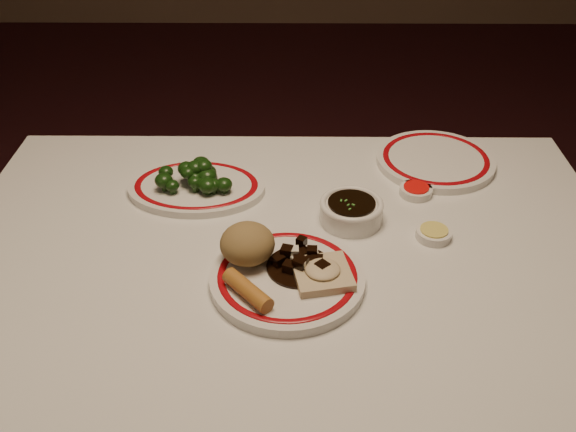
{
  "coord_description": "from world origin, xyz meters",
  "views": [
    {
      "loc": [
        0.01,
        -0.85,
        1.45
      ],
      "look_at": [
        0.0,
        0.06,
        0.8
      ],
      "focal_mm": 40.0,
      "sensor_mm": 36.0,
      "label": 1
    }
  ],
  "objects_px": {
    "fried_wonton": "(322,273)",
    "soy_bowl": "(351,212)",
    "spring_roll": "(248,290)",
    "main_plate": "(287,278)",
    "broccoli_plate": "(197,187)",
    "stirfry_heap": "(301,262)",
    "rice_mound": "(247,244)",
    "dining_table": "(287,301)",
    "broccoli_pile": "(198,175)"
  },
  "relations": [
    {
      "from": "spring_roll",
      "to": "stirfry_heap",
      "type": "height_order",
      "value": "stirfry_heap"
    },
    {
      "from": "fried_wonton",
      "to": "broccoli_plate",
      "type": "bearing_deg",
      "value": 130.26
    },
    {
      "from": "fried_wonton",
      "to": "stirfry_heap",
      "type": "xyz_separation_m",
      "value": [
        -0.03,
        0.03,
        0.0
      ]
    },
    {
      "from": "dining_table",
      "to": "fried_wonton",
      "type": "bearing_deg",
      "value": -47.7
    },
    {
      "from": "soy_bowl",
      "to": "rice_mound",
      "type": "bearing_deg",
      "value": -142.99
    },
    {
      "from": "dining_table",
      "to": "rice_mound",
      "type": "height_order",
      "value": "rice_mound"
    },
    {
      "from": "fried_wonton",
      "to": "soy_bowl",
      "type": "bearing_deg",
      "value": 71.93
    },
    {
      "from": "main_plate",
      "to": "stirfry_heap",
      "type": "xyz_separation_m",
      "value": [
        0.02,
        0.02,
        0.02
      ]
    },
    {
      "from": "main_plate",
      "to": "broccoli_plate",
      "type": "relative_size",
      "value": 1.04
    },
    {
      "from": "soy_bowl",
      "to": "fried_wonton",
      "type": "bearing_deg",
      "value": -108.07
    },
    {
      "from": "rice_mound",
      "to": "stirfry_heap",
      "type": "xyz_separation_m",
      "value": [
        0.09,
        -0.02,
        -0.02
      ]
    },
    {
      "from": "rice_mound",
      "to": "stirfry_heap",
      "type": "relative_size",
      "value": 0.83
    },
    {
      "from": "broccoli_pile",
      "to": "soy_bowl",
      "type": "xyz_separation_m",
      "value": [
        0.29,
        -0.1,
        -0.02
      ]
    },
    {
      "from": "fried_wonton",
      "to": "broccoli_pile",
      "type": "height_order",
      "value": "broccoli_pile"
    },
    {
      "from": "spring_roll",
      "to": "soy_bowl",
      "type": "height_order",
      "value": "spring_roll"
    },
    {
      "from": "dining_table",
      "to": "rice_mound",
      "type": "xyz_separation_m",
      "value": [
        -0.06,
        -0.02,
        0.14
      ]
    },
    {
      "from": "spring_roll",
      "to": "fried_wonton",
      "type": "height_order",
      "value": "spring_roll"
    },
    {
      "from": "dining_table",
      "to": "rice_mound",
      "type": "distance_m",
      "value": 0.16
    },
    {
      "from": "soy_bowl",
      "to": "stirfry_heap",
      "type": "bearing_deg",
      "value": -120.83
    },
    {
      "from": "dining_table",
      "to": "spring_roll",
      "type": "xyz_separation_m",
      "value": [
        -0.06,
        -0.11,
        0.12
      ]
    },
    {
      "from": "main_plate",
      "to": "spring_roll",
      "type": "distance_m",
      "value": 0.08
    },
    {
      "from": "spring_roll",
      "to": "fried_wonton",
      "type": "xyz_separation_m",
      "value": [
        0.12,
        0.05,
        -0.0
      ]
    },
    {
      "from": "broccoli_plate",
      "to": "broccoli_pile",
      "type": "bearing_deg",
      "value": -36.89
    },
    {
      "from": "rice_mound",
      "to": "broccoli_plate",
      "type": "distance_m",
      "value": 0.27
    },
    {
      "from": "rice_mound",
      "to": "stirfry_heap",
      "type": "distance_m",
      "value": 0.09
    },
    {
      "from": "fried_wonton",
      "to": "soy_bowl",
      "type": "xyz_separation_m",
      "value": [
        0.06,
        0.18,
        -0.01
      ]
    },
    {
      "from": "dining_table",
      "to": "soy_bowl",
      "type": "relative_size",
      "value": 10.39
    },
    {
      "from": "spring_roll",
      "to": "broccoli_pile",
      "type": "distance_m",
      "value": 0.35
    },
    {
      "from": "stirfry_heap",
      "to": "spring_roll",
      "type": "bearing_deg",
      "value": -138.83
    },
    {
      "from": "soy_bowl",
      "to": "spring_roll",
      "type": "bearing_deg",
      "value": -127.59
    },
    {
      "from": "rice_mound",
      "to": "broccoli_plate",
      "type": "relative_size",
      "value": 0.32
    },
    {
      "from": "broccoli_pile",
      "to": "soy_bowl",
      "type": "relative_size",
      "value": 1.31
    },
    {
      "from": "fried_wonton",
      "to": "broccoli_pile",
      "type": "bearing_deg",
      "value": 129.98
    },
    {
      "from": "fried_wonton",
      "to": "broccoli_plate",
      "type": "height_order",
      "value": "fried_wonton"
    },
    {
      "from": "spring_roll",
      "to": "stirfry_heap",
      "type": "relative_size",
      "value": 0.88
    },
    {
      "from": "rice_mound",
      "to": "fried_wonton",
      "type": "distance_m",
      "value": 0.13
    },
    {
      "from": "rice_mound",
      "to": "broccoli_plate",
      "type": "bearing_deg",
      "value": 116.24
    },
    {
      "from": "main_plate",
      "to": "soy_bowl",
      "type": "height_order",
      "value": "soy_bowl"
    },
    {
      "from": "main_plate",
      "to": "broccoli_pile",
      "type": "distance_m",
      "value": 0.33
    },
    {
      "from": "dining_table",
      "to": "fried_wonton",
      "type": "relative_size",
      "value": 11.34
    },
    {
      "from": "spring_roll",
      "to": "broccoli_pile",
      "type": "relative_size",
      "value": 0.65
    },
    {
      "from": "dining_table",
      "to": "rice_mound",
      "type": "relative_size",
      "value": 13.13
    },
    {
      "from": "main_plate",
      "to": "soy_bowl",
      "type": "bearing_deg",
      "value": 56.61
    },
    {
      "from": "rice_mound",
      "to": "stirfry_heap",
      "type": "bearing_deg",
      "value": -12.47
    },
    {
      "from": "spring_roll",
      "to": "main_plate",
      "type": "bearing_deg",
      "value": 0.3
    },
    {
      "from": "broccoli_plate",
      "to": "broccoli_pile",
      "type": "height_order",
      "value": "broccoli_pile"
    },
    {
      "from": "stirfry_heap",
      "to": "rice_mound",
      "type": "bearing_deg",
      "value": 167.53
    },
    {
      "from": "rice_mound",
      "to": "spring_roll",
      "type": "relative_size",
      "value": 0.93
    },
    {
      "from": "rice_mound",
      "to": "broccoli_pile",
      "type": "relative_size",
      "value": 0.6
    },
    {
      "from": "broccoli_plate",
      "to": "broccoli_pile",
      "type": "relative_size",
      "value": 1.87
    }
  ]
}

